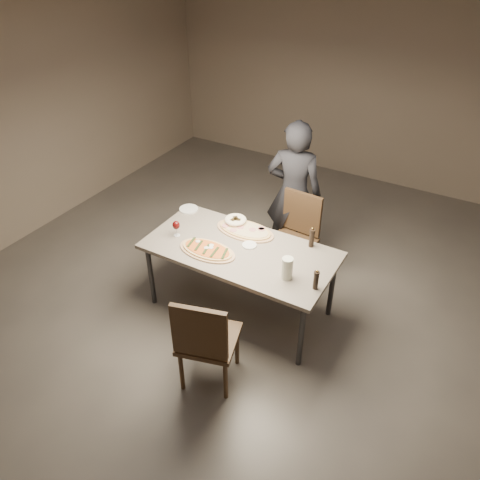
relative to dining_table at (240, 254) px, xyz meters
The scene contains 14 objects.
room 0.71m from the dining_table, ahead, with size 7.00×7.00×7.00m.
dining_table is the anchor object (origin of this frame).
zucchini_pizza 0.32m from the dining_table, 142.51° to the right, with size 0.57×0.32×0.05m.
ham_pizza 0.31m from the dining_table, 110.35° to the left, with size 0.61×0.34×0.04m.
bread_basket 0.43m from the dining_table, 126.17° to the left, with size 0.22×0.22×0.08m.
oil_dish 0.12m from the dining_table, 57.33° to the left, with size 0.14×0.14×0.02m.
pepper_mill_left 0.69m from the dining_table, 33.45° to the left, with size 0.05×0.05×0.21m.
pepper_mill_right 0.86m from the dining_table, 11.99° to the right, with size 0.05×0.05×0.19m.
carafe 0.61m from the dining_table, 16.61° to the right, with size 0.10×0.10×0.20m.
wine_glass 0.68m from the dining_table, 169.88° to the right, with size 0.07×0.07×0.16m.
side_plate 0.90m from the dining_table, 157.39° to the left, with size 0.20×0.20×0.01m.
chair_near 1.00m from the dining_table, 76.46° to the right, with size 0.57×0.57×0.98m.
chair_far 0.86m from the dining_table, 74.67° to the left, with size 0.48×0.48×0.96m.
diner 1.10m from the dining_table, 87.39° to the left, with size 0.61×0.40×1.66m, color black.
Camera 1 is at (1.77, -3.09, 3.33)m, focal length 35.00 mm.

